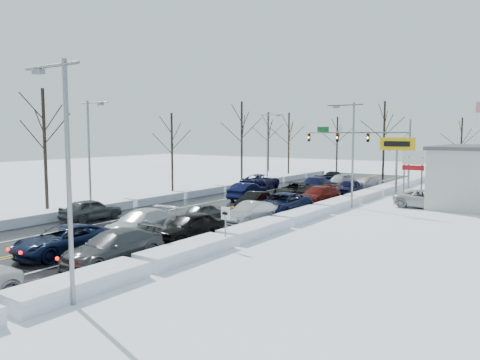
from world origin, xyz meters
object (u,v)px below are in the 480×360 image
Objects in this scene: traffic_signal_mast at (367,141)px; oncoming_car_0 at (247,200)px; tires_plus_sign at (397,148)px; flagpole at (476,137)px.

oncoming_car_0 is at bearing -104.87° from traffic_signal_mast.
traffic_signal_mast is 20.47m from oncoming_car_0.
traffic_signal_mast is 13.92m from tires_plus_sign.
traffic_signal_mast reaches higher than tires_plus_sign.
tires_plus_sign is at bearing -108.44° from flagpole.
traffic_signal_mast is at bearing -170.27° from flagpole.
oncoming_car_0 is (-12.12, -7.07, -4.99)m from tires_plus_sign.
tires_plus_sign is at bearing -59.54° from traffic_signal_mast.
oncoming_car_0 is (-5.06, -19.06, -5.48)m from traffic_signal_mast.
flagpole is (11.72, 2.01, 0.45)m from traffic_signal_mast.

